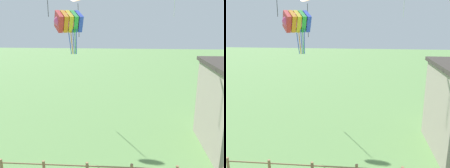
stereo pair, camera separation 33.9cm
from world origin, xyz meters
The scene contains 1 object.
kite_rainbow_parafoil centered at (-3.27, 11.73, 7.80)m, with size 2.48×2.29×2.97m.
Camera 2 is at (1.17, -5.50, 8.12)m, focal length 40.00 mm.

